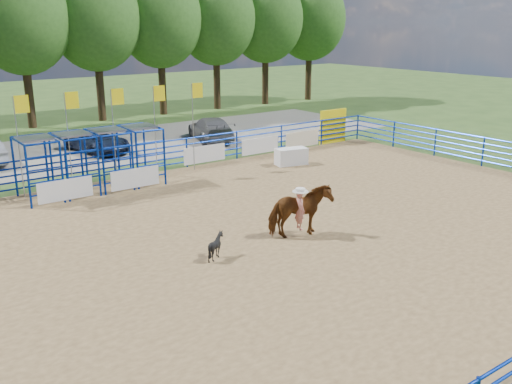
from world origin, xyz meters
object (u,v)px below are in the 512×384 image
(car_c, at_px, (97,141))
(car_d, at_px, (211,129))
(announcer_table, at_px, (291,156))
(calf, at_px, (216,246))
(horse_and_rider, at_px, (300,210))

(car_c, height_order, car_d, car_d)
(announcer_table, relative_size, calf, 2.00)
(car_d, bearing_deg, calf, 75.24)
(horse_and_rider, height_order, car_c, horse_and_rider)
(horse_and_rider, height_order, calf, horse_and_rider)
(horse_and_rider, xyz_separation_m, car_d, (6.27, 15.67, -0.25))
(announcer_table, relative_size, car_d, 0.33)
(announcer_table, xyz_separation_m, horse_and_rider, (-6.21, -7.92, 0.52))
(announcer_table, height_order, car_d, car_d)
(horse_and_rider, relative_size, car_c, 0.53)
(calf, xyz_separation_m, car_d, (9.53, 15.57, 0.30))
(calf, relative_size, car_d, 0.16)
(calf, xyz_separation_m, car_c, (2.74, 16.55, 0.21))
(car_c, xyz_separation_m, car_d, (6.79, -0.98, 0.08))
(announcer_table, bearing_deg, horse_and_rider, -128.09)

